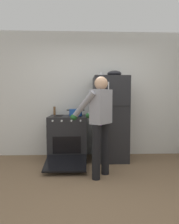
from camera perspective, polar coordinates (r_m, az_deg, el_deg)
name	(u,v)px	position (r m, az deg, el deg)	size (l,w,h in m)	color
ground	(96,198)	(2.64, 1.93, -24.40)	(8.00, 8.00, 0.00)	brown
kitchen_wall_back	(90,94)	(4.27, 0.12, 5.29)	(6.00, 0.10, 2.70)	silver
refrigerator	(110,119)	(3.95, 6.14, -1.95)	(0.68, 0.72, 1.69)	black
stove_range	(68,138)	(3.96, -6.43, -7.84)	(0.76, 1.21, 0.91)	black
person_cook	(99,117)	(3.05, 2.86, -1.64)	(0.68, 0.71, 1.60)	black
red_pot	(76,112)	(3.85, -4.16, -0.13)	(0.36, 0.26, 0.14)	#19479E
coffee_mug	(101,75)	(3.98, 3.56, 11.00)	(0.11, 0.08, 0.10)	silver
pepper_mill	(54,111)	(4.14, -10.42, 0.36)	(0.05, 0.05, 0.18)	brown
mixing_bowl	(114,74)	(3.97, 7.41, 11.24)	(0.28, 0.28, 0.13)	black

